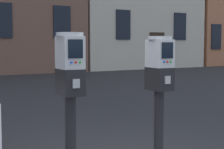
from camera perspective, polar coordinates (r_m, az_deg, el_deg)
parking_meter_near_kerb at (r=2.96m, az=-6.42°, el=-2.01°), size 0.22×0.26×1.40m
parking_meter_twin_adjacent at (r=3.42m, az=7.28°, el=-1.37°), size 0.22×0.26×1.38m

